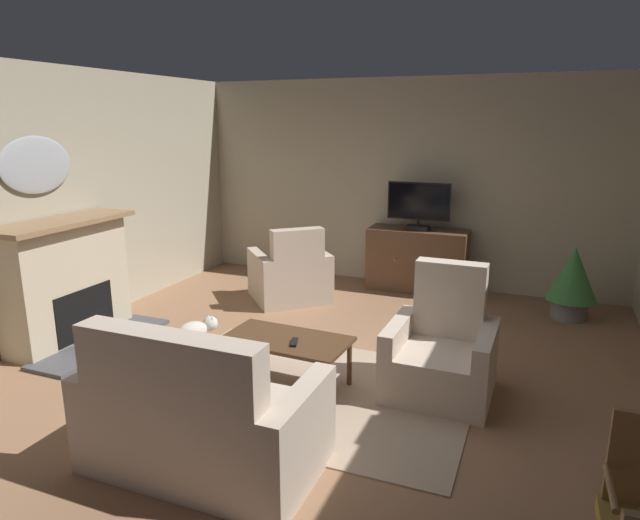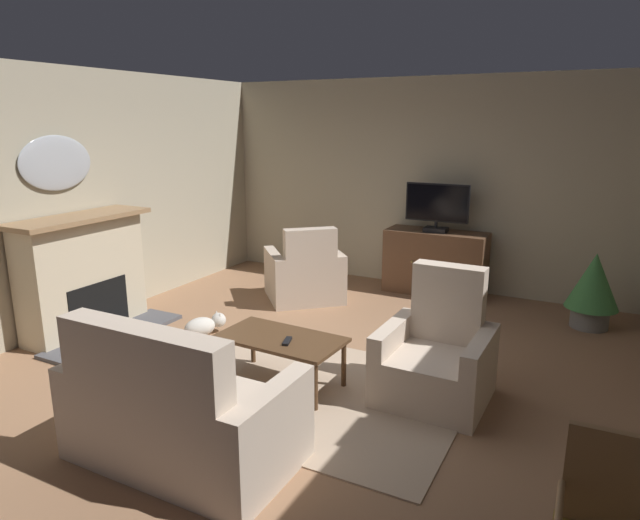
% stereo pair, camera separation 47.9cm
% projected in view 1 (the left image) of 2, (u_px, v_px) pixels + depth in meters
% --- Properties ---
extents(ground_plane, '(6.54, 7.18, 0.04)m').
position_uv_depth(ground_plane, '(312.00, 378.00, 5.09)').
color(ground_plane, '#936B4C').
extents(wall_back, '(6.54, 0.10, 2.84)m').
position_uv_depth(wall_back, '(405.00, 183.00, 7.74)').
color(wall_back, '#B2A88E').
rests_on(wall_back, ground_plane).
extents(wall_left, '(0.10, 7.18, 2.84)m').
position_uv_depth(wall_left, '(47.00, 204.00, 5.84)').
color(wall_left, '#B2A88E').
rests_on(wall_left, ground_plane).
extents(rug_central, '(2.75, 1.97, 0.01)m').
position_uv_depth(rug_central, '(309.00, 389.00, 4.82)').
color(rug_central, tan).
rests_on(rug_central, ground_plane).
extents(fireplace, '(0.90, 1.57, 1.30)m').
position_uv_depth(fireplace, '(68.00, 284.00, 5.79)').
color(fireplace, '#4C4C51').
rests_on(fireplace, ground_plane).
extents(wall_mirror_oval, '(0.06, 0.88, 0.58)m').
position_uv_depth(wall_mirror_oval, '(36.00, 165.00, 5.58)').
color(wall_mirror_oval, '#B2B7BF').
extents(tv_cabinet, '(1.32, 0.53, 0.85)m').
position_uv_depth(tv_cabinet, '(417.00, 262.00, 7.57)').
color(tv_cabinet, '#402A1C').
rests_on(tv_cabinet, ground_plane).
extents(television, '(0.83, 0.20, 0.63)m').
position_uv_depth(television, '(419.00, 205.00, 7.33)').
color(television, black).
rests_on(television, tv_cabinet).
extents(coffee_table, '(1.11, 0.63, 0.45)m').
position_uv_depth(coffee_table, '(286.00, 344.00, 4.79)').
color(coffee_table, '#4C331E').
rests_on(coffee_table, ground_plane).
extents(tv_remote, '(0.10, 0.18, 0.02)m').
position_uv_depth(tv_remote, '(294.00, 342.00, 4.66)').
color(tv_remote, black).
rests_on(tv_remote, coffee_table).
extents(sofa_floral, '(1.54, 0.87, 1.07)m').
position_uv_depth(sofa_floral, '(199.00, 421.00, 3.65)').
color(sofa_floral, '#C6B29E').
rests_on(sofa_floral, ground_plane).
extents(armchair_angled_to_table, '(1.26, 1.26, 0.99)m').
position_uv_depth(armchair_angled_to_table, '(291.00, 276.00, 7.16)').
color(armchair_angled_to_table, '#C6B29E').
rests_on(armchair_angled_to_table, ground_plane).
extents(armchair_facing_sofa, '(0.88, 0.85, 1.09)m').
position_uv_depth(armchair_facing_sofa, '(441.00, 355.00, 4.73)').
color(armchair_facing_sofa, '#C6B29E').
rests_on(armchair_facing_sofa, ground_plane).
extents(potted_plant_small_fern_corner, '(0.57, 0.57, 0.86)m').
position_uv_depth(potted_plant_small_fern_corner, '(573.00, 279.00, 6.45)').
color(potted_plant_small_fern_corner, slate).
rests_on(potted_plant_small_fern_corner, ground_plane).
extents(cat, '(0.39, 0.63, 0.23)m').
position_uv_depth(cat, '(196.00, 330.00, 5.89)').
color(cat, beige).
rests_on(cat, ground_plane).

